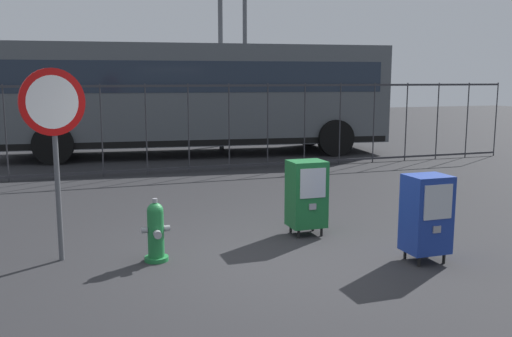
{
  "coord_description": "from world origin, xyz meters",
  "views": [
    {
      "loc": [
        -2.09,
        -5.91,
        2.11
      ],
      "look_at": [
        0.3,
        1.2,
        0.9
      ],
      "focal_mm": 39.21,
      "sensor_mm": 36.0,
      "label": 1
    }
  ],
  "objects_px": {
    "fire_hydrant": "(156,232)",
    "newspaper_box_secondary": "(307,194)",
    "bus_near": "(196,93)",
    "street_light_near_right": "(245,18)",
    "street_light_near_left": "(220,16)",
    "newspaper_box_primary": "(426,214)",
    "stop_sign": "(54,124)"
  },
  "relations": [
    {
      "from": "newspaper_box_primary",
      "to": "bus_near",
      "type": "distance_m",
      "value": 10.14
    },
    {
      "from": "bus_near",
      "to": "street_light_near_left",
      "type": "relative_size",
      "value": 1.6
    },
    {
      "from": "street_light_near_left",
      "to": "bus_near",
      "type": "bearing_deg",
      "value": -138.65
    },
    {
      "from": "fire_hydrant",
      "to": "newspaper_box_secondary",
      "type": "height_order",
      "value": "newspaper_box_secondary"
    },
    {
      "from": "fire_hydrant",
      "to": "street_light_near_right",
      "type": "xyz_separation_m",
      "value": [
        4.63,
        11.23,
        3.68
      ]
    },
    {
      "from": "bus_near",
      "to": "fire_hydrant",
      "type": "bearing_deg",
      "value": -99.02
    },
    {
      "from": "bus_near",
      "to": "street_light_near_left",
      "type": "bearing_deg",
      "value": 47.82
    },
    {
      "from": "fire_hydrant",
      "to": "newspaper_box_primary",
      "type": "relative_size",
      "value": 0.73
    },
    {
      "from": "newspaper_box_secondary",
      "to": "street_light_near_left",
      "type": "bearing_deg",
      "value": 81.84
    },
    {
      "from": "street_light_near_left",
      "to": "street_light_near_right",
      "type": "height_order",
      "value": "street_light_near_right"
    },
    {
      "from": "bus_near",
      "to": "street_light_near_right",
      "type": "bearing_deg",
      "value": 52.14
    },
    {
      "from": "street_light_near_left",
      "to": "stop_sign",
      "type": "bearing_deg",
      "value": -115.37
    },
    {
      "from": "fire_hydrant",
      "to": "newspaper_box_secondary",
      "type": "relative_size",
      "value": 0.73
    },
    {
      "from": "stop_sign",
      "to": "street_light_near_right",
      "type": "relative_size",
      "value": 0.32
    },
    {
      "from": "street_light_near_right",
      "to": "bus_near",
      "type": "bearing_deg",
      "value": -134.33
    },
    {
      "from": "newspaper_box_primary",
      "to": "street_light_near_left",
      "type": "xyz_separation_m",
      "value": [
        0.5,
        10.91,
        3.33
      ]
    },
    {
      "from": "fire_hydrant",
      "to": "stop_sign",
      "type": "distance_m",
      "value": 1.68
    },
    {
      "from": "newspaper_box_secondary",
      "to": "stop_sign",
      "type": "height_order",
      "value": "stop_sign"
    },
    {
      "from": "stop_sign",
      "to": "street_light_near_left",
      "type": "xyz_separation_m",
      "value": [
        4.52,
        9.53,
        2.3
      ]
    },
    {
      "from": "bus_near",
      "to": "street_light_near_right",
      "type": "distance_m",
      "value": 3.82
    },
    {
      "from": "bus_near",
      "to": "street_light_near_right",
      "type": "xyz_separation_m",
      "value": [
        2.12,
        2.17,
        2.33
      ]
    },
    {
      "from": "stop_sign",
      "to": "newspaper_box_secondary",
      "type": "bearing_deg",
      "value": 1.83
    },
    {
      "from": "street_light_near_right",
      "to": "street_light_near_left",
      "type": "bearing_deg",
      "value": -131.23
    },
    {
      "from": "fire_hydrant",
      "to": "bus_near",
      "type": "height_order",
      "value": "bus_near"
    },
    {
      "from": "fire_hydrant",
      "to": "street_light_near_left",
      "type": "height_order",
      "value": "street_light_near_left"
    },
    {
      "from": "newspaper_box_primary",
      "to": "stop_sign",
      "type": "xyz_separation_m",
      "value": [
        -4.02,
        1.38,
        1.03
      ]
    },
    {
      "from": "newspaper_box_primary",
      "to": "street_light_near_right",
      "type": "xyz_separation_m",
      "value": [
        1.66,
        12.24,
        3.46
      ]
    },
    {
      "from": "bus_near",
      "to": "street_light_near_right",
      "type": "relative_size",
      "value": 1.54
    },
    {
      "from": "newspaper_box_secondary",
      "to": "street_light_near_left",
      "type": "height_order",
      "value": "street_light_near_left"
    },
    {
      "from": "newspaper_box_secondary",
      "to": "street_light_near_right",
      "type": "relative_size",
      "value": 0.15
    },
    {
      "from": "fire_hydrant",
      "to": "newspaper_box_primary",
      "type": "distance_m",
      "value": 3.14
    },
    {
      "from": "newspaper_box_secondary",
      "to": "stop_sign",
      "type": "bearing_deg",
      "value": -178.17
    }
  ]
}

